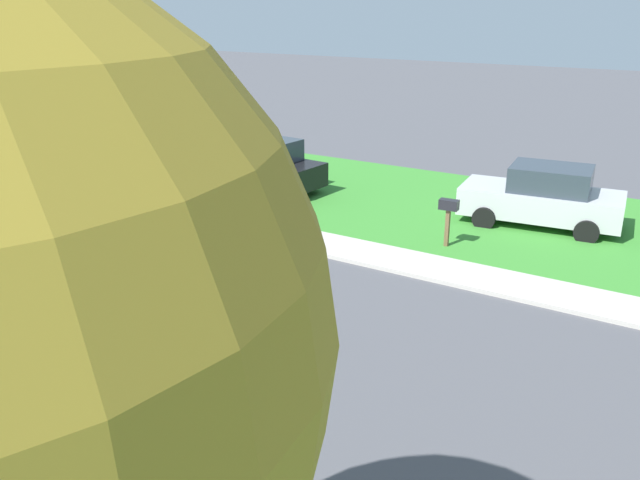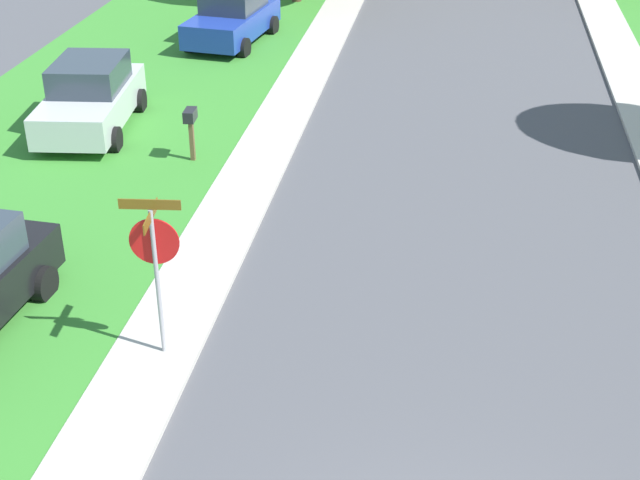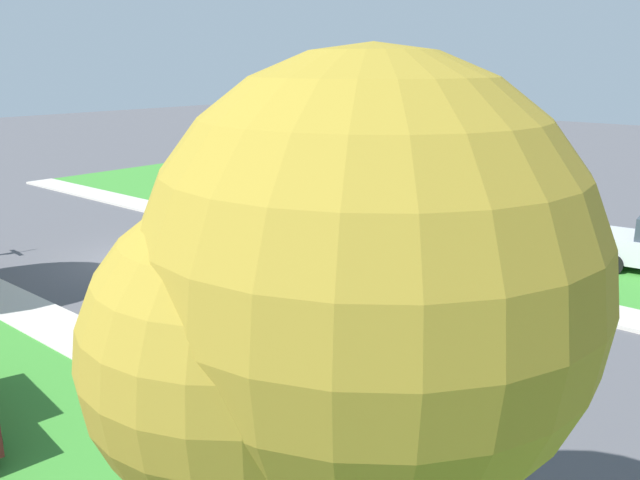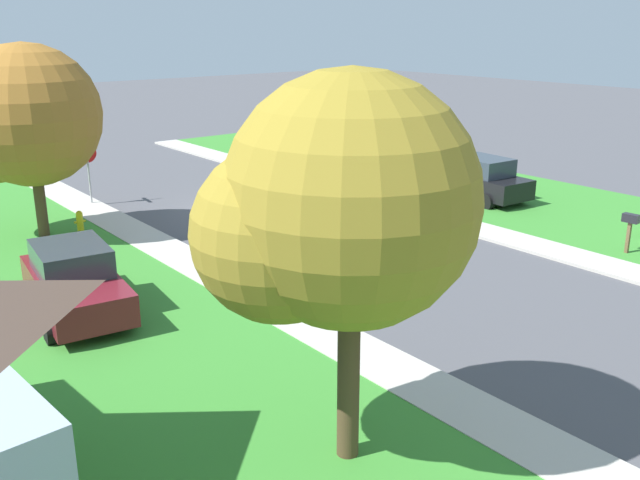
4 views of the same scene
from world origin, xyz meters
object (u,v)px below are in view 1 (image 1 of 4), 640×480
stop_sign_far_corner (184,155)px  car_black_near_corner (261,165)px  car_silver_across_road (543,197)px  mailbox (448,211)px

stop_sign_far_corner → car_black_near_corner: stop_sign_far_corner is taller
car_black_near_corner → car_silver_across_road: (-1.14, 8.90, 0.00)m
mailbox → car_silver_across_road: bearing=152.5°
stop_sign_far_corner → car_black_near_corner: size_ratio=0.63×
mailbox → car_black_near_corner: bearing=-104.6°
car_black_near_corner → car_silver_across_road: same height
car_silver_across_road → mailbox: (3.04, -1.58, 0.14)m
car_black_near_corner → mailbox: car_black_near_corner is taller
stop_sign_far_corner → car_black_near_corner: 3.69m
car_silver_across_road → mailbox: size_ratio=3.41×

